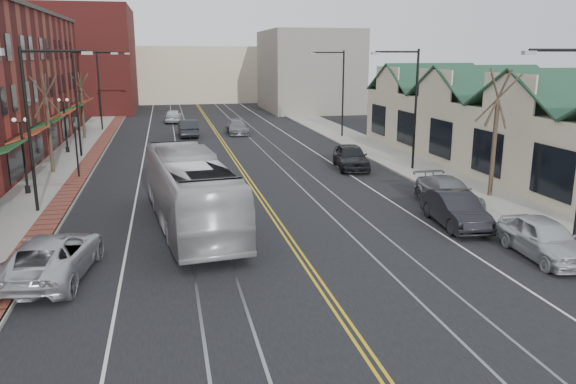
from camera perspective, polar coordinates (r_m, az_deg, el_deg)
name	(u,v)px	position (r m, az deg, el deg)	size (l,w,h in m)	color
ground	(361,345)	(16.15, 7.42, -15.18)	(160.00, 160.00, 0.00)	black
sidewalk_left	(43,194)	(34.86, -23.60, -0.15)	(4.00, 120.00, 0.15)	gray
sidewalk_right	(432,175)	(38.11, 14.44, 1.70)	(4.00, 120.00, 0.15)	gray
building_right	(517,138)	(40.77, 22.22, 5.06)	(8.00, 36.00, 4.60)	beige
backdrop_left	(81,60)	(83.99, -20.32, 12.46)	(14.00, 18.00, 14.00)	maroon
backdrop_mid	(194,74)	(98.43, -9.57, 11.73)	(22.00, 14.00, 9.00)	beige
backdrop_right	(308,71)	(80.79, 2.09, 12.20)	(12.00, 16.00, 11.00)	slate
streetlight_l_1	(37,113)	(30.01, -24.14, 7.33)	(3.33, 0.25, 8.00)	black
streetlight_l_2	(82,92)	(45.75, -20.19, 9.53)	(3.33, 0.25, 8.00)	black
streetlight_l_3	(103,82)	(61.62, -18.25, 10.58)	(3.33, 0.25, 8.00)	black
streetlight_r_1	(410,97)	(38.81, 12.28, 9.42)	(3.33, 0.25, 8.00)	black
streetlight_r_2	(339,85)	(53.76, 5.16, 10.82)	(3.33, 0.25, 8.00)	black
lamppost_l_2	(24,157)	(34.63, -25.23, 3.20)	(0.84, 0.28, 4.27)	black
lamppost_l_3	(65,127)	(48.23, -21.67, 6.20)	(0.84, 0.28, 4.27)	black
tree_left_near	(48,121)	(40.20, -23.18, 6.61)	(1.78, 1.37, 6.48)	#382B21
tree_left_far	(82,104)	(55.95, -20.20, 8.36)	(1.66, 1.28, 6.02)	#382B21
tree_right_mid	(495,131)	(32.61, 20.31, 5.84)	(1.90, 1.46, 6.93)	#382B21
manhole_far	(1,267)	(23.44, -27.17, -6.80)	(0.60, 0.60, 0.02)	#592D19
traffic_signal	(76,143)	(38.07, -20.74, 4.70)	(0.18, 0.15, 3.80)	black
transit_bus	(190,191)	(26.12, -9.90, 0.11)	(2.85, 12.19, 3.40)	silver
parked_suv	(52,257)	(21.80, -22.89, -6.06)	(2.63, 5.70, 1.58)	silver
parked_car_a	(544,238)	(24.20, 24.59, -4.30)	(1.88, 4.67, 1.59)	silver
parked_car_b	(455,209)	(27.17, 16.64, -1.71)	(1.67, 4.80, 1.58)	black
parked_car_c	(448,193)	(30.52, 15.95, -0.08)	(2.09, 5.14, 1.49)	slate
parked_car_d	(351,157)	(39.33, 6.40, 3.58)	(2.03, 5.03, 1.72)	black
distant_car_left	(188,128)	(55.56, -10.12, 6.40)	(1.74, 4.98, 1.64)	black
distant_car_right	(237,127)	(56.65, -5.18, 6.57)	(1.95, 4.79, 1.39)	slate
distant_car_far	(174,116)	(67.39, -11.55, 7.58)	(1.84, 4.58, 1.56)	silver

